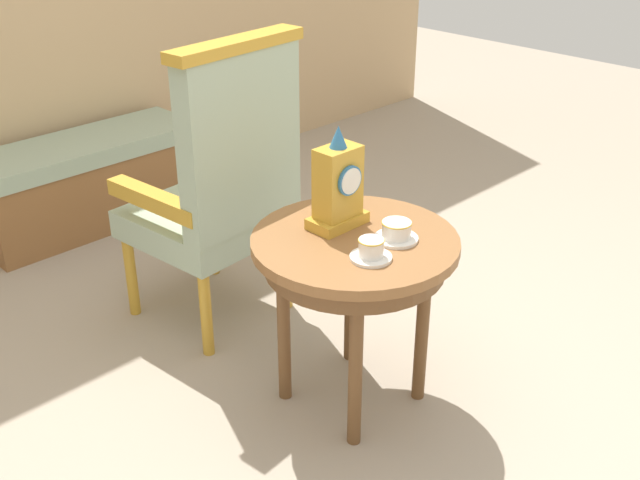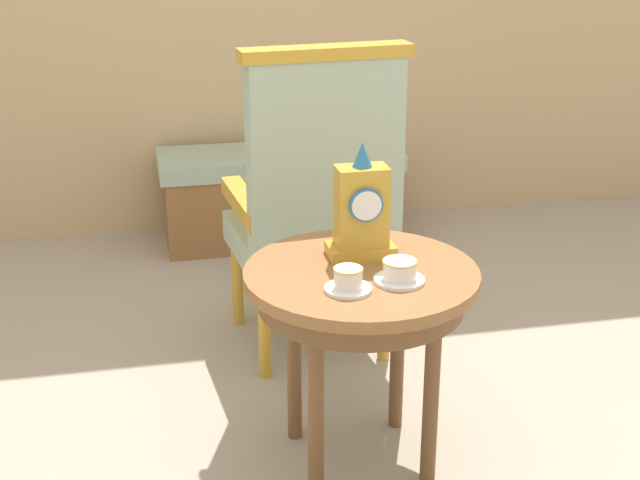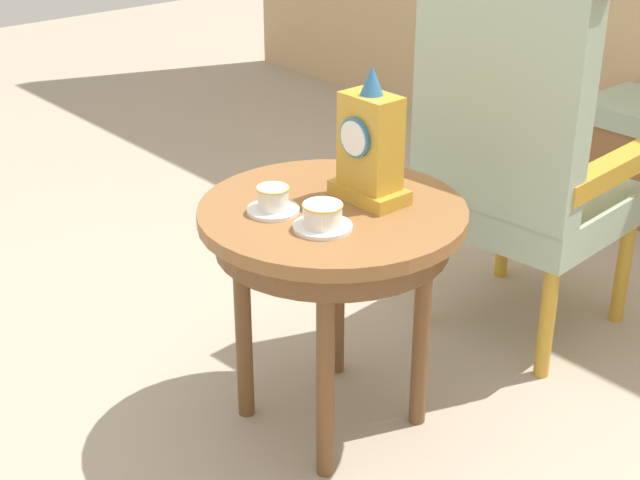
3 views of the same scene
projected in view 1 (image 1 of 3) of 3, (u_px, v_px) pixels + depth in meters
The scene contains 7 objects.
ground_plane at pixel (357, 413), 2.64m from camera, with size 10.00×10.00×0.00m, color tan.
side_table at pixel (355, 260), 2.47m from camera, with size 0.66×0.66×0.62m.
teacup_left at pixel (371, 250), 2.30m from camera, with size 0.13×0.13×0.06m.
teacup_right at pixel (396, 232), 2.41m from camera, with size 0.14×0.14×0.06m.
mantel_clock at pixel (338, 187), 2.45m from camera, with size 0.19×0.11×0.34m.
armchair at pixel (221, 183), 2.89m from camera, with size 0.59×0.58×1.14m.
window_bench at pixel (88, 182), 3.86m from camera, with size 1.14×0.40×0.44m.
Camera 1 is at (-1.56, -1.39, 1.72)m, focal length 43.86 mm.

